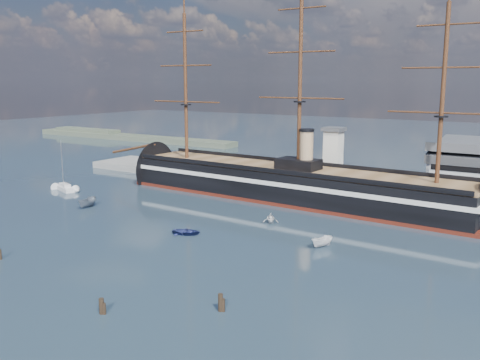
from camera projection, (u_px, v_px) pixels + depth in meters
The scene contains 12 objects.
ground at pixel (256, 219), 112.58m from camera, with size 600.00×600.00×0.00m, color #283442.
quay at pixel (362, 194), 136.88m from camera, with size 180.00×18.00×2.00m, color slate.
quay_tower at pixel (333, 156), 136.36m from camera, with size 5.00×5.00×15.00m.
shoreline at pixel (116, 136), 265.21m from camera, with size 120.00×10.00×4.00m.
warship at pixel (284, 183), 130.47m from camera, with size 113.25×20.52×53.94m.
sailboat at pixel (65, 187), 140.87m from camera, with size 8.65×5.10×13.31m.
motorboat_a at pixel (88, 208), 122.30m from camera, with size 6.93×2.54×2.77m, color slate.
motorboat_b at pixel (187, 234), 100.99m from camera, with size 3.39×1.36×1.58m, color navy.
motorboat_c at pixel (322, 247), 93.40m from camera, with size 5.63×2.06×2.25m, color white.
motorboat_d at pixel (271, 223), 109.45m from camera, with size 6.01×2.60×2.20m, color silver.
piling_near_mid at pixel (102, 314), 66.77m from camera, with size 0.64×0.64×2.76m, color black.
piling_near_right at pixel (221, 311), 67.56m from camera, with size 0.64×0.64×3.03m, color black.
Camera 1 is at (56.78, -53.27, 28.80)m, focal length 40.00 mm.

